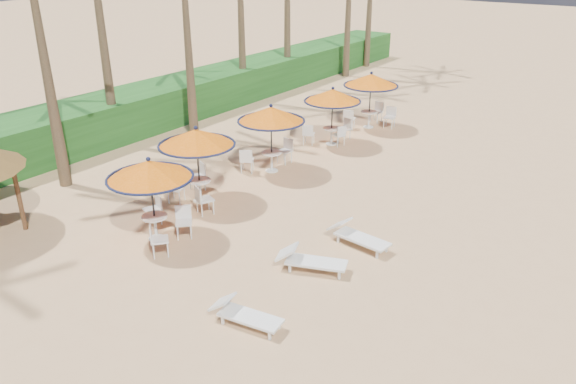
# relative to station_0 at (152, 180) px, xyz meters

# --- Properties ---
(ground) EXTENTS (160.00, 160.00, 0.00)m
(ground) POSITION_rel_station_0_xyz_m (4.55, -0.46, -1.90)
(ground) COLOR tan
(ground) RESTS_ON ground
(scrub_hedge) EXTENTS (3.00, 40.00, 1.80)m
(scrub_hedge) POSITION_rel_station_0_xyz_m (-8.95, 10.54, -1.00)
(scrub_hedge) COLOR #194716
(scrub_hedge) RESTS_ON ground
(station_0) EXTENTS (2.49, 2.49, 2.60)m
(station_0) POSITION_rel_station_0_xyz_m (0.00, 0.00, 0.00)
(station_0) COLOR black
(station_0) RESTS_ON ground
(station_1) EXTENTS (2.56, 2.56, 2.67)m
(station_1) POSITION_rel_station_0_xyz_m (-0.86, 2.66, 0.05)
(station_1) COLOR black
(station_1) RESTS_ON ground
(station_2) EXTENTS (2.55, 2.57, 2.66)m
(station_2) POSITION_rel_station_0_xyz_m (-0.56, 6.32, 0.13)
(station_2) COLOR black
(station_2) RESTS_ON ground
(station_3) EXTENTS (2.45, 2.45, 2.55)m
(station_3) POSITION_rel_station_0_xyz_m (-0.32, 10.35, -0.03)
(station_3) COLOR black
(station_3) RESTS_ON ground
(station_4) EXTENTS (2.56, 2.56, 2.67)m
(station_4) POSITION_rel_station_0_xyz_m (-0.15, 13.52, 0.05)
(station_4) COLOR black
(station_4) RESTS_ON ground
(lounger_near) EXTENTS (1.82, 0.81, 0.63)m
(lounger_near) POSITION_rel_station_0_xyz_m (4.71, -1.69, -1.61)
(lounger_near) COLOR silver
(lounger_near) RESTS_ON ground
(lounger_mid) EXTENTS (1.98, 1.23, 0.68)m
(lounger_mid) POSITION_rel_station_0_xyz_m (4.64, 1.15, -1.58)
(lounger_mid) COLOR silver
(lounger_mid) RESTS_ON ground
(lounger_far) EXTENTS (1.97, 0.80, 0.69)m
(lounger_far) POSITION_rel_station_0_xyz_m (5.00, 3.10, -1.58)
(lounger_far) COLOR silver
(lounger_far) RESTS_ON ground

